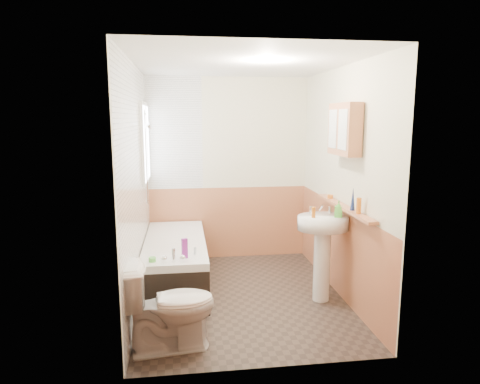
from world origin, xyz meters
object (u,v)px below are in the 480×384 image
(toilet, at_px, (169,306))
(medicine_cabinet, at_px, (344,129))
(sink, at_px, (323,241))
(bathtub, at_px, (176,261))
(pine_shelf, at_px, (344,207))

(toilet, xyz_separation_m, medicine_cabinet, (1.77, 0.75, 1.46))
(sink, bearing_deg, medicine_cabinet, -8.99)
(sink, xyz_separation_m, medicine_cabinet, (0.17, -0.05, 1.18))
(bathtub, distance_m, medicine_cabinet, 2.44)
(bathtub, xyz_separation_m, pine_shelf, (1.77, -0.71, 0.75))
(pine_shelf, height_order, medicine_cabinet, medicine_cabinet)
(pine_shelf, bearing_deg, bathtub, 158.05)
(pine_shelf, bearing_deg, medicine_cabinet, 165.63)
(sink, bearing_deg, pine_shelf, -8.87)
(toilet, xyz_separation_m, sink, (1.60, 0.79, 0.28))
(toilet, height_order, sink, sink)
(pine_shelf, bearing_deg, toilet, -157.69)
(sink, distance_m, pine_shelf, 0.42)
(toilet, distance_m, pine_shelf, 2.05)
(bathtub, relative_size, toilet, 2.28)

